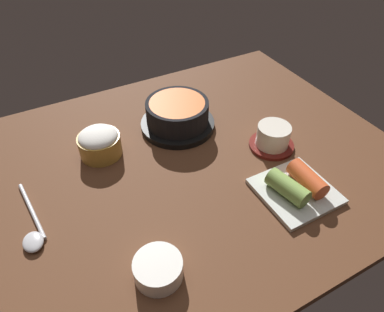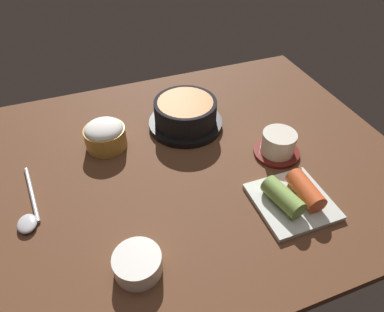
% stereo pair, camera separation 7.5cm
% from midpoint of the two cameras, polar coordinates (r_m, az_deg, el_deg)
% --- Properties ---
extents(dining_table, '(1.00, 0.76, 0.02)m').
position_cam_midpoint_polar(dining_table, '(0.79, -4.70, -1.88)').
color(dining_table, '#56331E').
rests_on(dining_table, ground).
extents(stone_pot, '(0.19, 0.19, 0.07)m').
position_cam_midpoint_polar(stone_pot, '(0.87, -4.92, 6.63)').
color(stone_pot, black).
rests_on(stone_pot, dining_table).
extents(rice_bowl, '(0.10, 0.10, 0.07)m').
position_cam_midpoint_polar(rice_bowl, '(0.82, -17.53, 2.04)').
color(rice_bowl, '#B78C38').
rests_on(rice_bowl, dining_table).
extents(tea_cup_with_saucer, '(0.11, 0.11, 0.06)m').
position_cam_midpoint_polar(tea_cup_with_saucer, '(0.82, 10.58, 2.92)').
color(tea_cup_with_saucer, maroon).
rests_on(tea_cup_with_saucer, dining_table).
extents(kimchi_plate, '(0.15, 0.15, 0.05)m').
position_cam_midpoint_polar(kimchi_plate, '(0.73, 13.95, -5.06)').
color(kimchi_plate, silver).
rests_on(kimchi_plate, dining_table).
extents(side_bowl_near, '(0.08, 0.08, 0.04)m').
position_cam_midpoint_polar(side_bowl_near, '(0.60, -9.35, -17.97)').
color(side_bowl_near, white).
rests_on(side_bowl_near, dining_table).
extents(spoon, '(0.04, 0.18, 0.01)m').
position_cam_midpoint_polar(spoon, '(0.73, -27.48, -11.02)').
color(spoon, '#B7B7BC').
rests_on(spoon, dining_table).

